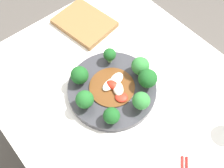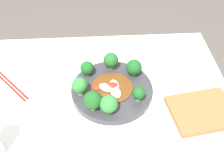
% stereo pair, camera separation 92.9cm
% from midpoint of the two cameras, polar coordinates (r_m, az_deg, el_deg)
% --- Properties ---
extents(ground_plane, '(8.00, 8.00, 0.00)m').
position_cam_midpoint_polar(ground_plane, '(1.44, -8.99, -30.55)').
color(ground_plane, '#4C4742').
extents(table, '(0.93, 0.73, 0.72)m').
position_cam_midpoint_polar(table, '(1.09, -11.94, -30.27)').
color(table, silver).
rests_on(table, ground_plane).
extents(plate, '(0.28, 0.28, 0.02)m').
position_cam_midpoint_polar(plate, '(0.74, -22.15, -27.30)').
color(plate, '#333338').
rests_on(plate, table).
extents(broccoli_north, '(0.06, 0.06, 0.07)m').
position_cam_midpoint_polar(broccoli_north, '(0.67, -15.01, -23.45)').
color(broccoli_north, '#70A356').
rests_on(broccoli_north, plate).
extents(broccoli_southeast, '(0.05, 0.05, 0.06)m').
position_cam_midpoint_polar(broccoli_southeast, '(0.70, -25.83, -35.82)').
color(broccoli_southeast, '#89B76B').
rests_on(broccoli_southeast, plate).
extents(broccoli_northeast, '(0.06, 0.06, 0.07)m').
position_cam_midpoint_polar(broccoli_northeast, '(0.66, -13.89, -27.71)').
color(broccoli_northeast, '#7AAD5B').
rests_on(broccoli_northeast, plate).
extents(broccoli_east, '(0.05, 0.05, 0.07)m').
position_cam_midpoint_polar(broccoli_east, '(0.67, -17.24, -33.89)').
color(broccoli_east, '#89B76B').
rests_on(broccoli_east, plate).
extents(broccoli_south, '(0.05, 0.05, 0.07)m').
position_cam_midpoint_polar(broccoli_south, '(0.72, -31.56, -30.51)').
color(broccoli_south, '#89B76B').
rests_on(broccoli_south, plate).
extents(broccoli_northwest, '(0.04, 0.04, 0.06)m').
position_cam_midpoint_polar(broccoli_northwest, '(0.71, -22.35, -18.75)').
color(broccoli_northwest, '#70A356').
rests_on(broccoli_northwest, plate).
extents(broccoli_southwest, '(0.06, 0.06, 0.06)m').
position_cam_midpoint_polar(broccoli_southwest, '(0.74, -30.97, -23.64)').
color(broccoli_southwest, '#89B76B').
rests_on(broccoli_southwest, plate).
extents(stirfry_center, '(0.14, 0.14, 0.02)m').
position_cam_midpoint_polar(stirfry_center, '(0.72, -22.26, -27.34)').
color(stirfry_center, '#5B3314').
rests_on(stirfry_center, plate).
extents(cutting_board, '(0.23, 0.19, 0.02)m').
position_cam_midpoint_polar(cutting_board, '(0.84, -24.86, -6.30)').
color(cutting_board, brown).
rests_on(cutting_board, table).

